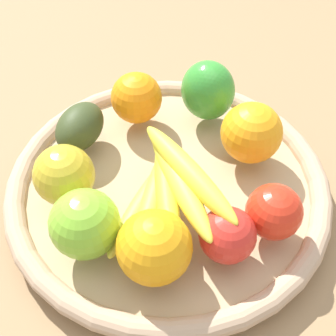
# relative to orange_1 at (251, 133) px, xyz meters

# --- Properties ---
(ground_plane) EXTENTS (2.40, 2.40, 0.00)m
(ground_plane) POSITION_rel_orange_1_xyz_m (0.05, 0.11, -0.08)
(ground_plane) COLOR olive
(ground_plane) RESTS_ON ground
(basket) EXTENTS (0.43, 0.43, 0.04)m
(basket) POSITION_rel_orange_1_xyz_m (0.05, 0.11, -0.06)
(basket) COLOR tan
(basket) RESTS_ON ground_plane
(orange_1) EXTENTS (0.10, 0.10, 0.08)m
(orange_1) POSITION_rel_orange_1_xyz_m (0.00, 0.00, 0.00)
(orange_1) COLOR orange
(orange_1) RESTS_ON basket
(banana_bunch) EXTENTS (0.18, 0.18, 0.08)m
(banana_bunch) POSITION_rel_orange_1_xyz_m (0.01, 0.14, -0.00)
(banana_bunch) COLOR yellow
(banana_bunch) RESTS_ON basket
(avocado) EXTENTS (0.08, 0.10, 0.06)m
(avocado) POSITION_rel_orange_1_xyz_m (0.18, 0.14, -0.01)
(avocado) COLOR #323E1E
(avocado) RESTS_ON basket
(apple_3) EXTENTS (0.09, 0.09, 0.06)m
(apple_3) POSITION_rel_orange_1_xyz_m (-0.08, 0.14, -0.01)
(apple_3) COLOR red
(apple_3) RESTS_ON basket
(apple_0) EXTENTS (0.10, 0.10, 0.08)m
(apple_0) POSITION_rel_orange_1_xyz_m (0.12, 0.22, -0.00)
(apple_0) COLOR gold
(apple_0) RESTS_ON basket
(bell_pepper) EXTENTS (0.09, 0.09, 0.09)m
(bell_pepper) POSITION_rel_orange_1_xyz_m (0.09, -0.02, 0.00)
(bell_pepper) COLOR green
(bell_pepper) RESTS_ON basket
(apple_1) EXTENTS (0.10, 0.10, 0.08)m
(apple_1) POSITION_rel_orange_1_xyz_m (0.04, 0.24, -0.00)
(apple_1) COLOR #79BB2D
(apple_1) RESTS_ON basket
(apple_2) EXTENTS (0.07, 0.07, 0.07)m
(apple_2) POSITION_rel_orange_1_xyz_m (-0.09, 0.08, -0.01)
(apple_2) COLOR red
(apple_2) RESTS_ON basket
(orange_2) EXTENTS (0.08, 0.08, 0.07)m
(orange_2) POSITION_rel_orange_1_xyz_m (0.16, 0.05, -0.00)
(orange_2) COLOR orange
(orange_2) RESTS_ON basket
(orange_0) EXTENTS (0.11, 0.11, 0.08)m
(orange_0) POSITION_rel_orange_1_xyz_m (-0.04, 0.21, 0.00)
(orange_0) COLOR orange
(orange_0) RESTS_ON basket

